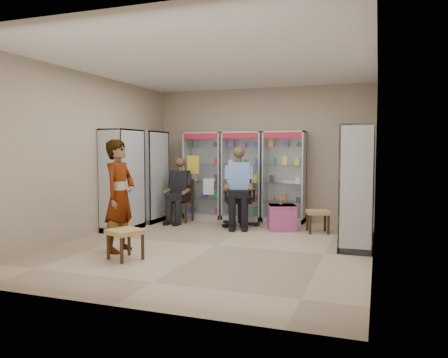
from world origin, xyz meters
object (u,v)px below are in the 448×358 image
(cabinet_left_far, at_px, (150,177))
(standing_man, at_px, (120,196))
(office_chair, at_px, (240,197))
(cabinet_back_mid, at_px, (243,176))
(woven_stool_a, at_px, (318,222))
(cabinet_back_left, at_px, (204,175))
(pink_trunk, at_px, (282,218))
(woven_stool_b, at_px, (125,244))
(cabinet_left_near, at_px, (123,180))
(cabinet_back_right, at_px, (284,177))
(seated_shopkeeper, at_px, (239,189))
(cabinet_right_far, at_px, (359,182))
(cabinet_right_near, at_px, (357,187))
(wooden_chair, at_px, (182,201))

(cabinet_left_far, bearing_deg, standing_man, 19.58)
(cabinet_left_far, bearing_deg, office_chair, 92.00)
(cabinet_back_mid, bearing_deg, cabinet_left_far, -153.68)
(woven_stool_a, bearing_deg, office_chair, 174.03)
(cabinet_back_left, relative_size, cabinet_left_far, 1.00)
(pink_trunk, bearing_deg, woven_stool_b, -118.83)
(cabinet_left_near, height_order, office_chair, cabinet_left_near)
(pink_trunk, bearing_deg, cabinet_back_right, 99.20)
(cabinet_left_near, height_order, seated_shopkeeper, cabinet_left_near)
(cabinet_back_left, bearing_deg, cabinet_right_far, -17.75)
(cabinet_right_far, distance_m, cabinet_left_far, 4.46)
(cabinet_back_right, height_order, pink_trunk, cabinet_back_right)
(cabinet_back_mid, distance_m, woven_stool_b, 4.15)
(cabinet_back_right, bearing_deg, seated_shopkeeper, -130.03)
(standing_man, bearing_deg, cabinet_right_far, -53.93)
(woven_stool_a, bearing_deg, cabinet_right_near, -57.76)
(office_chair, height_order, standing_man, standing_man)
(cabinet_back_left, relative_size, cabinet_back_mid, 1.00)
(cabinet_right_near, xyz_separation_m, cabinet_left_near, (-4.46, 0.20, 0.00))
(cabinet_back_right, xyz_separation_m, woven_stool_b, (-1.51, -4.04, -0.78))
(office_chair, distance_m, woven_stool_a, 1.69)
(cabinet_right_far, distance_m, cabinet_right_near, 1.10)
(wooden_chair, xyz_separation_m, woven_stool_b, (0.64, -3.31, -0.25))
(cabinet_back_left, bearing_deg, standing_man, -89.59)
(cabinet_back_right, distance_m, cabinet_left_far, 2.98)
(cabinet_back_right, height_order, standing_man, cabinet_back_right)
(cabinet_back_mid, bearing_deg, pink_trunk, -41.89)
(seated_shopkeeper, xyz_separation_m, pink_trunk, (0.92, -0.09, -0.52))
(cabinet_back_left, xyz_separation_m, pink_trunk, (2.06, -1.00, -0.75))
(seated_shopkeeper, bearing_deg, cabinet_back_left, 125.35)
(cabinet_right_far, xyz_separation_m, cabinet_right_near, (0.00, -1.10, 0.00))
(cabinet_left_far, relative_size, cabinet_left_near, 1.00)
(woven_stool_a, height_order, woven_stool_b, woven_stool_b)
(seated_shopkeeper, xyz_separation_m, standing_man, (-1.11, -2.71, 0.11))
(cabinet_right_near, bearing_deg, pink_trunk, 49.98)
(office_chair, xyz_separation_m, seated_shopkeeper, (0.00, -0.05, 0.17))
(cabinet_left_far, bearing_deg, cabinet_back_mid, 116.32)
(pink_trunk, height_order, woven_stool_a, pink_trunk)
(wooden_chair, height_order, woven_stool_a, wooden_chair)
(cabinet_right_near, relative_size, cabinet_left_near, 1.00)
(office_chair, bearing_deg, pink_trunk, -24.64)
(cabinet_right_far, bearing_deg, cabinet_back_mid, 66.35)
(cabinet_back_left, bearing_deg, pink_trunk, -25.81)
(seated_shopkeeper, bearing_deg, cabinet_left_far, 164.55)
(woven_stool_a, bearing_deg, cabinet_right_far, -7.62)
(wooden_chair, bearing_deg, cabinet_left_near, -117.61)
(cabinet_left_near, distance_m, woven_stool_b, 2.53)
(pink_trunk, height_order, standing_man, standing_man)
(office_chair, height_order, woven_stool_a, office_chair)
(cabinet_back_mid, relative_size, cabinet_right_near, 1.00)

